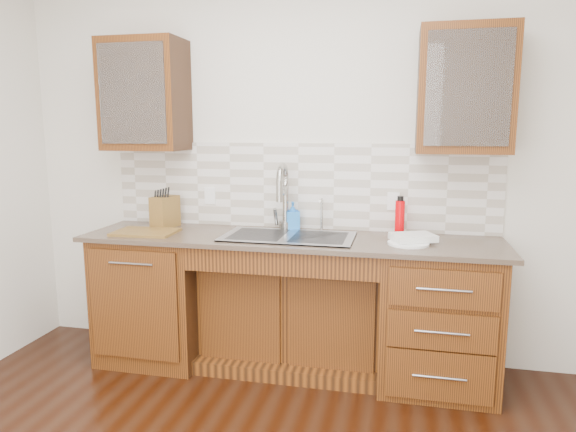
% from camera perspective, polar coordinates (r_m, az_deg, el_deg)
% --- Properties ---
extents(wall_back, '(4.00, 0.10, 2.70)m').
position_cam_1_polar(wall_back, '(3.62, 1.38, 5.74)').
color(wall_back, silver).
rests_on(wall_back, ground).
extents(base_cabinet_left, '(0.70, 0.62, 0.88)m').
position_cam_1_polar(base_cabinet_left, '(3.77, -14.29, -8.55)').
color(base_cabinet_left, '#593014').
rests_on(base_cabinet_left, ground).
extents(base_cabinet_center, '(1.20, 0.44, 0.70)m').
position_cam_1_polar(base_cabinet_center, '(3.57, 0.46, -10.79)').
color(base_cabinet_center, '#593014').
rests_on(base_cabinet_center, ground).
extents(base_cabinet_right, '(0.70, 0.62, 0.88)m').
position_cam_1_polar(base_cabinet_right, '(3.40, 16.29, -10.68)').
color(base_cabinet_right, '#593014').
rests_on(base_cabinet_right, ground).
extents(countertop, '(2.70, 0.65, 0.03)m').
position_cam_1_polar(countertop, '(3.32, 0.09, -2.57)').
color(countertop, '#84705B').
rests_on(countertop, base_cabinet_left).
extents(backsplash, '(2.70, 0.02, 0.59)m').
position_cam_1_polar(backsplash, '(3.57, 1.18, 3.35)').
color(backsplash, beige).
rests_on(backsplash, wall_back).
extents(sink, '(0.84, 0.46, 0.19)m').
position_cam_1_polar(sink, '(3.32, 0.04, -3.80)').
color(sink, '#9E9EA5').
rests_on(sink, countertop).
extents(faucet, '(0.04, 0.04, 0.40)m').
position_cam_1_polar(faucet, '(3.50, -0.27, 1.66)').
color(faucet, '#999993').
rests_on(faucet, countertop).
extents(filter_tap, '(0.02, 0.02, 0.24)m').
position_cam_1_polar(filter_tap, '(3.48, 3.79, 0.25)').
color(filter_tap, '#999993').
rests_on(filter_tap, countertop).
extents(upper_cabinet_left, '(0.55, 0.34, 0.75)m').
position_cam_1_polar(upper_cabinet_left, '(3.76, -15.61, 12.79)').
color(upper_cabinet_left, '#593014').
rests_on(upper_cabinet_left, wall_back).
extents(upper_cabinet_right, '(0.55, 0.34, 0.75)m').
position_cam_1_polar(upper_cabinet_right, '(3.35, 19.04, 13.04)').
color(upper_cabinet_right, '#593014').
rests_on(upper_cabinet_right, wall_back).
extents(outlet_left, '(0.08, 0.01, 0.12)m').
position_cam_1_polar(outlet_left, '(3.75, -8.66, 2.24)').
color(outlet_left, white).
rests_on(outlet_left, backsplash).
extents(outlet_right, '(0.08, 0.01, 0.12)m').
position_cam_1_polar(outlet_right, '(3.50, 11.62, 1.62)').
color(outlet_right, white).
rests_on(outlet_right, backsplash).
extents(soap_bottle, '(0.11, 0.11, 0.19)m').
position_cam_1_polar(soap_bottle, '(3.53, 0.53, 0.02)').
color(soap_bottle, '#2982E9').
rests_on(soap_bottle, countertop).
extents(water_bottle, '(0.07, 0.07, 0.23)m').
position_cam_1_polar(water_bottle, '(3.41, 12.31, -0.24)').
color(water_bottle, '#E00006').
rests_on(water_bottle, countertop).
extents(plate, '(0.25, 0.25, 0.01)m').
position_cam_1_polar(plate, '(3.18, 13.23, -2.98)').
color(plate, white).
rests_on(plate, countertop).
extents(dish_towel, '(0.30, 0.27, 0.04)m').
position_cam_1_polar(dish_towel, '(3.22, 13.72, -2.31)').
color(dish_towel, silver).
rests_on(dish_towel, plate).
extents(knife_block, '(0.16, 0.22, 0.22)m').
position_cam_1_polar(knife_block, '(3.72, -13.50, 0.47)').
color(knife_block, olive).
rests_on(knife_block, countertop).
extents(cutting_board, '(0.41, 0.29, 0.02)m').
position_cam_1_polar(cutting_board, '(3.55, -15.54, -1.73)').
color(cutting_board, '#A86D50').
rests_on(cutting_board, countertop).
extents(cup_left_a, '(0.12, 0.12, 0.09)m').
position_cam_1_polar(cup_left_a, '(3.81, -17.05, 11.84)').
color(cup_left_a, white).
rests_on(cup_left_a, upper_cabinet_left).
extents(cup_left_b, '(0.12, 0.12, 0.09)m').
position_cam_1_polar(cup_left_b, '(3.73, -14.89, 12.01)').
color(cup_left_b, silver).
rests_on(cup_left_b, upper_cabinet_left).
extents(cup_right_a, '(0.13, 0.13, 0.09)m').
position_cam_1_polar(cup_right_a, '(3.34, 17.32, 12.20)').
color(cup_right_a, silver).
rests_on(cup_right_a, upper_cabinet_right).
extents(cup_right_b, '(0.12, 0.12, 0.10)m').
position_cam_1_polar(cup_right_b, '(3.35, 19.71, 12.13)').
color(cup_right_b, silver).
rests_on(cup_right_b, upper_cabinet_right).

